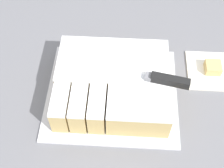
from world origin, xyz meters
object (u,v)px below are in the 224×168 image
(cake, at_px, (113,83))
(knife, at_px, (156,78))
(cake_board, at_px, (112,93))
(brownie, at_px, (213,67))

(cake, xyz_separation_m, knife, (0.11, -0.01, 0.05))
(cake_board, distance_m, brownie, 0.32)
(brownie, bearing_deg, cake_board, -161.58)
(cake_board, relative_size, knife, 1.15)
(knife, relative_size, brownie, 7.08)
(cake, bearing_deg, knife, -6.37)
(cake, distance_m, knife, 0.12)
(cake, height_order, knife, knife)
(cake_board, bearing_deg, cake, 40.40)
(knife, xyz_separation_m, brownie, (0.18, 0.11, -0.08))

